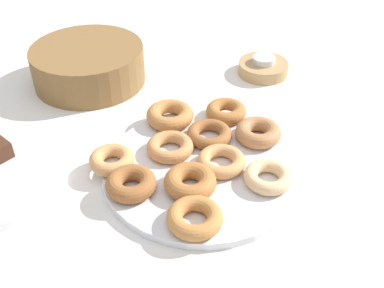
% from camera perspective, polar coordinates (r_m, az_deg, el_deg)
% --- Properties ---
extents(ground_plane, '(2.40, 2.40, 0.00)m').
position_cam_1_polar(ground_plane, '(0.82, 1.26, -3.51)').
color(ground_plane, white).
extents(donut_plate, '(0.35, 0.35, 0.01)m').
position_cam_1_polar(donut_plate, '(0.81, 1.27, -3.12)').
color(donut_plate, silver).
rests_on(donut_plate, ground_plane).
extents(donut_0, '(0.11, 0.11, 0.02)m').
position_cam_1_polar(donut_0, '(0.83, -2.74, -0.36)').
color(donut_0, '#C6844C').
rests_on(donut_0, donut_plate).
extents(donut_1, '(0.11, 0.11, 0.02)m').
position_cam_1_polar(donut_1, '(0.86, 2.14, 1.24)').
color(donut_1, '#995B2D').
rests_on(donut_1, donut_plate).
extents(donut_2, '(0.10, 0.10, 0.02)m').
position_cam_1_polar(donut_2, '(0.80, 3.63, -2.14)').
color(donut_2, tan).
rests_on(donut_2, donut_plate).
extents(donut_3, '(0.10, 0.10, 0.02)m').
position_cam_1_polar(donut_3, '(0.81, -9.90, -1.94)').
color(donut_3, tan).
rests_on(donut_3, donut_plate).
extents(donut_4, '(0.10, 0.10, 0.03)m').
position_cam_1_polar(donut_4, '(0.70, 0.35, -9.10)').
color(donut_4, '#BC7A3D').
rests_on(donut_4, donut_plate).
extents(donut_5, '(0.09, 0.09, 0.02)m').
position_cam_1_polar(donut_5, '(0.78, 9.39, -4.03)').
color(donut_5, '#EABC84').
rests_on(donut_5, donut_plate).
extents(donut_6, '(0.10, 0.10, 0.03)m').
position_cam_1_polar(donut_6, '(0.87, 8.25, 1.37)').
color(donut_6, '#B27547').
rests_on(donut_6, donut_plate).
extents(donut_7, '(0.11, 0.11, 0.03)m').
position_cam_1_polar(donut_7, '(0.75, -0.22, -4.69)').
color(donut_7, '#AD6B33').
rests_on(donut_7, donut_plate).
extents(donut_8, '(0.12, 0.12, 0.03)m').
position_cam_1_polar(donut_8, '(0.91, -2.75, 3.58)').
color(donut_8, '#BC7A3D').
rests_on(donut_8, donut_plate).
extents(donut_9, '(0.12, 0.12, 0.03)m').
position_cam_1_polar(donut_9, '(0.76, -7.55, -4.87)').
color(donut_9, '#995B2D').
rests_on(donut_9, donut_plate).
extents(donut_10, '(0.11, 0.11, 0.03)m').
position_cam_1_polar(donut_10, '(0.92, 4.24, 4.05)').
color(donut_10, '#AD6B33').
rests_on(donut_10, donut_plate).
extents(candle_holder, '(0.12, 0.12, 0.03)m').
position_cam_1_polar(candle_holder, '(1.11, 8.79, 9.28)').
color(candle_holder, tan).
rests_on(candle_holder, ground_plane).
extents(tealight, '(0.05, 0.05, 0.01)m').
position_cam_1_polar(tealight, '(1.10, 8.90, 10.26)').
color(tealight, silver).
rests_on(tealight, candle_holder).
extents(basket, '(0.35, 0.35, 0.08)m').
position_cam_1_polar(basket, '(1.08, -12.68, 9.54)').
color(basket, brown).
rests_on(basket, ground_plane).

